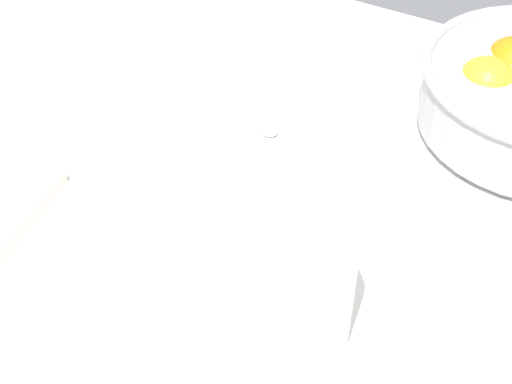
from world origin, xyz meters
TOP-DOWN VIEW (x-y plane):
  - ground_plane at (0.00, 0.00)cm, footprint 142.43×94.30cm
  - second_glass at (13.48, -9.65)cm, footprint 8.68×8.68cm
  - spoon at (-5.34, 15.86)cm, footprint 12.83×8.02cm

SIDE VIEW (x-z plane):
  - ground_plane at x=0.00cm, z-range -3.00..0.00cm
  - spoon at x=-5.34cm, z-range -0.06..0.94cm
  - second_glass at x=13.48cm, z-range -0.66..10.30cm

